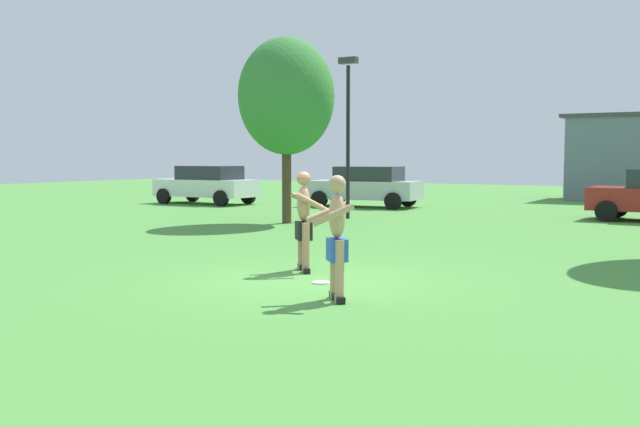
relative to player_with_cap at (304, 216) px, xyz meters
The scene contains 8 objects.
ground_plane 1.30m from the player_with_cap, 50.83° to the right, with size 80.00×80.00×0.00m, color #4C8E3D.
player_with_cap is the anchor object (origin of this frame).
player_in_blue 2.57m from the player_with_cap, 48.33° to the right, with size 0.77×0.77×1.71m.
frisbee 1.53m from the player_with_cap, 45.61° to the right, with size 0.28×0.28×0.03m, color white.
car_silver_near_post 15.90m from the player_with_cap, 113.17° to the left, with size 4.46×2.37×1.58m.
car_white_mid_lot 18.16m from the player_with_cap, 134.63° to the left, with size 4.31×2.03×1.58m.
lamp_post 10.85m from the player_with_cap, 114.30° to the left, with size 0.60×0.24×5.05m.
tree_behind_players 9.38m from the player_with_cap, 125.07° to the left, with size 2.82×2.82×5.43m.
Camera 1 is at (5.85, -9.65, 1.95)m, focal length 40.36 mm.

